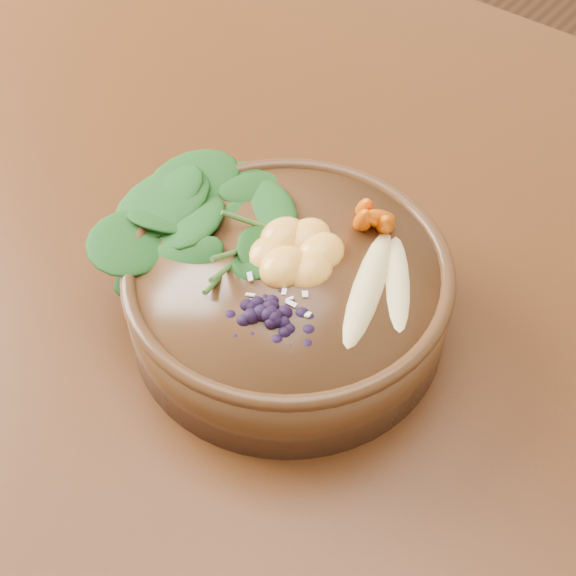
% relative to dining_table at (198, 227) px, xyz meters
% --- Properties ---
extents(ground, '(4.00, 4.00, 0.00)m').
position_rel_dining_table_xyz_m(ground, '(0.00, 0.00, -0.66)').
color(ground, '#381E0F').
rests_on(ground, ground).
extents(dining_table, '(1.60, 0.90, 0.75)m').
position_rel_dining_table_xyz_m(dining_table, '(0.00, 0.00, 0.00)').
color(dining_table, '#331C0C').
rests_on(dining_table, ground).
extents(stoneware_bowl, '(0.33, 0.33, 0.07)m').
position_rel_dining_table_xyz_m(stoneware_bowl, '(0.21, -0.10, 0.13)').
color(stoneware_bowl, '#503018').
rests_on(stoneware_bowl, dining_table).
extents(kale_heap, '(0.21, 0.20, 0.04)m').
position_rel_dining_table_xyz_m(kale_heap, '(0.15, -0.07, 0.18)').
color(kale_heap, '#1B4F18').
rests_on(kale_heap, stoneware_bowl).
extents(carrot_cluster, '(0.07, 0.07, 0.07)m').
position_rel_dining_table_xyz_m(carrot_cluster, '(0.22, -0.02, 0.20)').
color(carrot_cluster, '#E66503').
rests_on(carrot_cluster, stoneware_bowl).
extents(banana_halves, '(0.10, 0.14, 0.02)m').
position_rel_dining_table_xyz_m(banana_halves, '(0.27, -0.07, 0.17)').
color(banana_halves, '#E0CC84').
rests_on(banana_halves, stoneware_bowl).
extents(mandarin_cluster, '(0.10, 0.10, 0.03)m').
position_rel_dining_table_xyz_m(mandarin_cluster, '(0.20, -0.09, 0.18)').
color(mandarin_cluster, '#FFAB3C').
rests_on(mandarin_cluster, stoneware_bowl).
extents(blueberry_pile, '(0.14, 0.13, 0.04)m').
position_rel_dining_table_xyz_m(blueberry_pile, '(0.23, -0.15, 0.18)').
color(blueberry_pile, black).
rests_on(blueberry_pile, stoneware_bowl).
extents(coconut_flakes, '(0.10, 0.09, 0.01)m').
position_rel_dining_table_xyz_m(coconut_flakes, '(0.21, -0.12, 0.16)').
color(coconut_flakes, white).
rests_on(coconut_flakes, stoneware_bowl).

